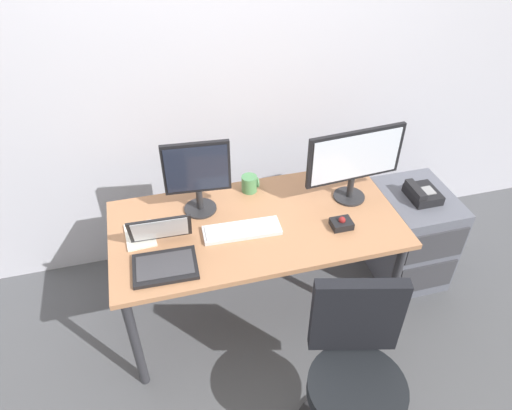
{
  "coord_description": "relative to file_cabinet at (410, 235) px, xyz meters",
  "views": [
    {
      "loc": [
        -0.49,
        -1.86,
        2.39
      ],
      "look_at": [
        0.0,
        0.0,
        0.84
      ],
      "focal_mm": 33.07,
      "sensor_mm": 36.0,
      "label": 1
    }
  ],
  "objects": [
    {
      "name": "trackball_mouse",
      "position": [
        -0.63,
        -0.23,
        0.43
      ],
      "size": [
        0.11,
        0.09,
        0.07
      ],
      "color": "black",
      "rests_on": "desk"
    },
    {
      "name": "paper_notepad",
      "position": [
        -1.67,
        -0.03,
        0.41
      ],
      "size": [
        0.16,
        0.22,
        0.01
      ],
      "primitive_type": "cube",
      "rotation": [
        0.0,
        0.0,
        0.06
      ],
      "color": "white",
      "rests_on": "desk"
    },
    {
      "name": "back_wall",
      "position": [
        -1.06,
        0.66,
        1.08
      ],
      "size": [
        6.0,
        0.1,
        2.8
      ],
      "primitive_type": "cube",
      "color": "silver",
      "rests_on": "ground"
    },
    {
      "name": "desk_phone",
      "position": [
        -0.01,
        -0.02,
        0.35
      ],
      "size": [
        0.17,
        0.2,
        0.09
      ],
      "color": "black",
      "rests_on": "file_cabinet"
    },
    {
      "name": "ground_plane",
      "position": [
        -1.06,
        -0.08,
        -0.32
      ],
      "size": [
        8.0,
        8.0,
        0.0
      ],
      "primitive_type": "plane",
      "color": "#4B4C50"
    },
    {
      "name": "monitor_main",
      "position": [
        -0.48,
        -0.0,
        0.67
      ],
      "size": [
        0.56,
        0.18,
        0.44
      ],
      "color": "#262628",
      "rests_on": "desk"
    },
    {
      "name": "office_chair",
      "position": [
        -0.83,
        -0.93,
        0.1
      ],
      "size": [
        0.52,
        0.53,
        0.93
      ],
      "color": "black",
      "rests_on": "ground"
    },
    {
      "name": "monitor_side",
      "position": [
        -1.33,
        0.11,
        0.65
      ],
      "size": [
        0.36,
        0.18,
        0.43
      ],
      "color": "#262628",
      "rests_on": "desk"
    },
    {
      "name": "coffee_mug",
      "position": [
        -1.02,
        0.21,
        0.46
      ],
      "size": [
        0.1,
        0.09,
        0.1
      ],
      "color": "#4C8852",
      "rests_on": "desk"
    },
    {
      "name": "laptop",
      "position": [
        -1.57,
        -0.23,
        0.46
      ],
      "size": [
        0.32,
        0.33,
        0.22
      ],
      "color": "black",
      "rests_on": "desk"
    },
    {
      "name": "desk",
      "position": [
        -1.06,
        -0.08,
        0.33
      ],
      "size": [
        1.56,
        0.78,
        0.72
      ],
      "color": "#AA744E",
      "rests_on": "ground"
    },
    {
      "name": "keyboard",
      "position": [
        -1.15,
        -0.13,
        0.42
      ],
      "size": [
        0.42,
        0.15,
        0.03
      ],
      "color": "silver",
      "rests_on": "desk"
    },
    {
      "name": "file_cabinet",
      "position": [
        0.0,
        0.0,
        0.0
      ],
      "size": [
        0.42,
        0.53,
        0.64
      ],
      "color": "#585B67",
      "rests_on": "ground"
    }
  ]
}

